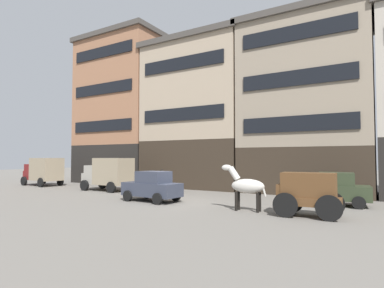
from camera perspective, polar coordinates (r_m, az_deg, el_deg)
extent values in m
plane|color=slate|center=(19.32, -3.55, -10.39)|extent=(120.00, 120.00, 0.00)
cube|color=black|center=(34.79, -12.47, -3.54)|extent=(9.30, 5.88, 3.95)
cube|color=#9E6B4C|center=(35.46, -12.35, 8.84)|extent=(9.30, 5.88, 11.26)
cube|color=#47423D|center=(37.05, -12.27, 17.79)|extent=(9.80, 6.38, 0.50)
cube|color=black|center=(32.82, -16.02, 3.16)|extent=(7.81, 0.12, 1.10)
cube|color=black|center=(33.39, -15.94, 9.58)|extent=(7.81, 0.12, 1.10)
cube|color=black|center=(34.36, -15.86, 15.71)|extent=(7.81, 0.12, 1.10)
cube|color=#33281E|center=(29.08, 1.30, -3.62)|extent=(9.42, 5.88, 4.15)
cube|color=tan|center=(29.66, 1.28, 8.91)|extent=(9.42, 5.88, 8.72)
cube|color=#47423D|center=(30.90, 1.28, 17.33)|extent=(9.92, 6.38, 0.50)
cube|color=black|center=(26.76, -1.91, 5.42)|extent=(7.91, 0.12, 1.10)
cube|color=black|center=(27.70, -1.90, 14.39)|extent=(7.91, 0.12, 1.10)
cube|color=#33281E|center=(25.75, 20.00, -4.45)|extent=(9.24, 5.88, 3.41)
cube|color=gray|center=(26.32, 19.79, 9.81)|extent=(9.24, 5.88, 9.56)
cube|color=#47423D|center=(27.81, 19.64, 20.00)|extent=(9.74, 6.38, 0.50)
cube|color=black|center=(22.92, 18.45, 3.53)|extent=(7.76, 0.12, 1.10)
cube|color=black|center=(23.46, 18.34, 11.30)|extent=(7.76, 0.12, 1.10)
cube|color=black|center=(24.40, 18.24, 18.59)|extent=(7.76, 0.12, 1.10)
cube|color=brown|center=(15.35, 20.39, -9.67)|extent=(2.75, 1.40, 0.36)
cube|color=brown|center=(15.27, 20.34, -6.96)|extent=(2.34, 1.19, 1.10)
cube|color=brown|center=(15.50, 16.12, -7.87)|extent=(0.44, 1.05, 0.50)
cylinder|color=black|center=(14.84, 16.49, -10.57)|extent=(1.10, 0.12, 1.10)
cylinder|color=black|center=(16.21, 17.57, -9.85)|extent=(1.10, 0.12, 1.10)
cylinder|color=black|center=(14.56, 23.54, -10.62)|extent=(1.10, 0.12, 1.10)
cylinder|color=black|center=(15.96, 24.02, -9.87)|extent=(1.10, 0.12, 1.10)
ellipsoid|color=beige|center=(16.08, 10.06, -7.49)|extent=(1.72, 0.66, 0.70)
cylinder|color=beige|center=(16.28, 7.62, -5.32)|extent=(0.68, 0.35, 0.76)
ellipsoid|color=beige|center=(16.42, 6.31, -4.26)|extent=(0.57, 0.26, 0.30)
cylinder|color=beige|center=(15.85, 12.85, -8.08)|extent=(0.27, 0.11, 0.65)
cylinder|color=black|center=(16.18, 7.99, -10.22)|extent=(0.14, 0.14, 0.95)
cylinder|color=black|center=(16.51, 8.44, -10.06)|extent=(0.14, 0.14, 0.95)
cylinder|color=black|center=(15.83, 11.78, -10.37)|extent=(0.14, 0.14, 0.95)
cylinder|color=black|center=(16.17, 12.16, -10.20)|extent=(0.14, 0.14, 0.95)
cube|color=maroon|center=(34.24, -26.35, -4.54)|extent=(1.52, 1.80, 1.50)
cube|color=maroon|center=(34.87, -26.91, -4.98)|extent=(1.00, 1.51, 0.80)
cube|color=gray|center=(32.66, -24.83, -4.15)|extent=(2.93, 2.10, 2.10)
cube|color=silver|center=(34.62, -26.70, -4.09)|extent=(0.29, 1.37, 0.64)
cylinder|color=black|center=(34.24, -28.14, -5.93)|extent=(0.85, 0.28, 0.84)
cylinder|color=black|center=(35.14, -25.36, -5.88)|extent=(0.85, 0.28, 0.84)
cylinder|color=black|center=(31.60, -25.68, -6.29)|extent=(0.85, 0.28, 0.84)
cylinder|color=black|center=(32.57, -22.75, -6.22)|extent=(0.85, 0.28, 0.84)
cube|color=gray|center=(27.22, -16.71, -5.29)|extent=(1.42, 1.71, 1.50)
cube|color=gray|center=(27.76, -17.68, -5.84)|extent=(0.91, 1.45, 0.80)
cube|color=gray|center=(25.89, -14.04, -4.81)|extent=(2.82, 1.93, 2.10)
cube|color=silver|center=(27.54, -17.33, -4.73)|extent=(0.21, 1.36, 0.64)
cylinder|color=black|center=(27.00, -18.89, -7.10)|extent=(0.84, 0.23, 0.84)
cylinder|color=black|center=(28.24, -15.89, -6.92)|extent=(0.84, 0.23, 0.84)
cylinder|color=black|center=(24.77, -14.42, -7.58)|extent=(0.84, 0.23, 0.84)
cylinder|color=black|center=(26.12, -11.40, -7.34)|extent=(0.84, 0.23, 0.84)
cube|color=#333847|center=(19.55, -7.31, -8.13)|extent=(3.81, 1.87, 0.80)
cube|color=#333847|center=(19.39, -6.97, -5.95)|extent=(1.90, 1.57, 0.70)
cube|color=silver|center=(19.97, -8.79, -6.21)|extent=(0.43, 1.33, 0.56)
cylinder|color=black|center=(19.83, -11.57, -9.18)|extent=(0.67, 0.23, 0.66)
cylinder|color=black|center=(21.01, -8.19, -8.82)|extent=(0.67, 0.23, 0.66)
cylinder|color=black|center=(18.18, -6.30, -9.83)|extent=(0.67, 0.23, 0.66)
cylinder|color=black|center=(19.46, -2.98, -9.35)|extent=(0.67, 0.23, 0.66)
cube|color=#2D3823|center=(19.39, 24.22, -7.98)|extent=(3.85, 2.00, 0.80)
cube|color=#2D3823|center=(19.33, 24.63, -5.76)|extent=(1.95, 1.63, 0.70)
cube|color=silver|center=(19.36, 22.10, -6.18)|extent=(0.48, 1.34, 0.56)
cylinder|color=black|center=(18.66, 20.48, -9.50)|extent=(0.68, 0.25, 0.66)
cylinder|color=black|center=(20.32, 20.83, -8.90)|extent=(0.68, 0.25, 0.66)
cylinder|color=black|center=(18.63, 27.96, -9.38)|extent=(0.68, 0.25, 0.66)
cylinder|color=black|center=(20.30, 27.69, -8.79)|extent=(0.68, 0.25, 0.66)
cylinder|color=black|center=(23.71, -5.64, -7.87)|extent=(0.16, 0.16, 0.85)
cylinder|color=black|center=(23.59, -5.24, -7.90)|extent=(0.16, 0.16, 0.85)
cylinder|color=black|center=(23.59, -5.43, -6.11)|extent=(0.45, 0.45, 0.62)
sphere|color=tan|center=(23.56, -5.43, -5.04)|extent=(0.22, 0.22, 0.22)
cylinder|color=black|center=(23.56, -5.43, -4.80)|extent=(0.28, 0.28, 0.02)
cylinder|color=black|center=(23.56, -5.43, -4.68)|extent=(0.18, 0.18, 0.09)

